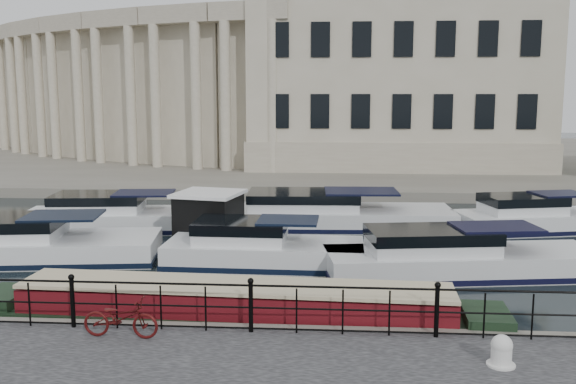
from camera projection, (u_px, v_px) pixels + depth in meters
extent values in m
plane|color=black|center=(263.00, 320.00, 16.36)|extent=(160.00, 160.00, 0.00)
cube|color=#6B665B|center=(314.00, 157.00, 54.75)|extent=(120.00, 42.00, 0.55)
cylinder|color=black|center=(73.00, 303.00, 14.26)|extent=(0.10, 0.10, 1.10)
sphere|color=black|center=(71.00, 277.00, 14.17)|extent=(0.14, 0.14, 0.14)
cylinder|color=black|center=(251.00, 308.00, 13.97)|extent=(0.10, 0.10, 1.10)
sphere|color=black|center=(251.00, 281.00, 13.88)|extent=(0.14, 0.14, 0.14)
cylinder|color=black|center=(437.00, 312.00, 13.68)|extent=(0.10, 0.10, 1.10)
sphere|color=black|center=(438.00, 285.00, 13.59)|extent=(0.14, 0.14, 0.14)
cylinder|color=black|center=(251.00, 285.00, 13.89)|extent=(24.00, 0.05, 0.05)
cylinder|color=black|center=(251.00, 308.00, 13.97)|extent=(24.00, 0.04, 0.04)
cylinder|color=black|center=(251.00, 328.00, 14.04)|extent=(24.00, 0.04, 0.04)
cube|color=#ADA38C|center=(393.00, 68.00, 47.28)|extent=(20.00, 14.00, 14.00)
cube|color=#9E937F|center=(391.00, 149.00, 48.20)|extent=(20.30, 14.30, 2.00)
cube|color=#ADA38C|center=(262.00, 88.00, 44.27)|extent=(5.73, 4.06, 11.00)
cube|color=#9E937F|center=(251.00, 11.00, 41.63)|extent=(5.62, 2.73, 1.20)
cylinder|color=#ADA38C|center=(273.00, 97.00, 41.46)|extent=(0.70, 0.70, 9.80)
cylinder|color=#ADA38C|center=(225.00, 97.00, 42.40)|extent=(0.70, 0.70, 9.80)
cube|color=#ADA38C|center=(195.00, 88.00, 46.03)|extent=(5.90, 4.56, 11.00)
cube|color=#9E937F|center=(178.00, 15.00, 43.47)|extent=(5.62, 3.30, 1.20)
cylinder|color=#ADA38C|center=(196.00, 97.00, 43.14)|extent=(0.70, 0.70, 9.80)
cylinder|color=#ADA38C|center=(155.00, 97.00, 44.44)|extent=(0.70, 0.70, 9.80)
cube|color=#ADA38C|center=(139.00, 88.00, 48.35)|extent=(5.99, 4.99, 11.00)
cube|color=#9E937F|center=(117.00, 19.00, 45.89)|extent=(5.55, 3.83, 1.20)
cylinder|color=#ADA38C|center=(131.00, 97.00, 45.43)|extent=(0.70, 0.70, 9.80)
cylinder|color=#ADA38C|center=(98.00, 97.00, 47.07)|extent=(0.70, 0.70, 9.80)
cube|color=#ADA38C|center=(94.00, 89.00, 51.19)|extent=(5.99, 5.36, 11.00)
cube|color=#9E937F|center=(69.00, 23.00, 48.87)|extent=(5.40, 4.29, 1.20)
cylinder|color=#ADA38C|center=(79.00, 96.00, 48.28)|extent=(0.70, 0.70, 9.80)
cylinder|color=#ADA38C|center=(54.00, 96.00, 50.25)|extent=(0.70, 0.70, 9.80)
cube|color=#ADA38C|center=(60.00, 89.00, 54.52)|extent=(5.91, 5.64, 11.00)
cube|color=#9E937F|center=(33.00, 28.00, 52.35)|extent=(5.16, 4.70, 1.20)
cylinder|color=#ADA38C|center=(39.00, 96.00, 51.66)|extent=(0.70, 0.70, 9.80)
cylinder|color=#ADA38C|center=(22.00, 96.00, 53.93)|extent=(0.70, 0.70, 9.80)
cube|color=#ADA38C|center=(36.00, 89.00, 58.29)|extent=(5.74, 5.85, 11.00)
cube|color=#9E937F|center=(10.00, 33.00, 56.30)|extent=(4.86, 5.04, 1.20)
cylinder|color=#ADA38C|center=(13.00, 96.00, 55.52)|extent=(0.70, 0.70, 9.80)
cylinder|color=#ADA38C|center=(2.00, 96.00, 58.05)|extent=(0.70, 0.70, 9.80)
cube|color=#ADA38C|center=(22.00, 89.00, 62.44)|extent=(5.49, 5.97, 11.00)
cube|color=#ADA38C|center=(17.00, 90.00, 66.91)|extent=(5.16, 6.00, 11.00)
cube|color=#ADA38C|center=(18.00, 90.00, 71.65)|extent=(4.76, 5.95, 11.00)
imported|color=#430C0C|center=(121.00, 318.00, 13.67)|extent=(1.67, 0.66, 0.86)
cylinder|color=silver|center=(501.00, 355.00, 12.28)|extent=(0.39, 0.39, 0.41)
sphere|color=silver|center=(502.00, 345.00, 12.25)|extent=(0.41, 0.41, 0.41)
cylinder|color=silver|center=(501.00, 364.00, 12.31)|extent=(0.55, 0.55, 0.04)
cube|color=black|center=(235.00, 327.00, 15.57)|extent=(13.13, 2.36, 0.78)
cube|color=#570C13|center=(234.00, 301.00, 15.47)|extent=(10.51, 1.98, 0.61)
cube|color=#C7B790|center=(234.00, 285.00, 15.41)|extent=(10.51, 2.03, 0.09)
cube|color=#6B665B|center=(210.00, 246.00, 23.95)|extent=(3.54, 3.14, 0.26)
cube|color=black|center=(209.00, 219.00, 23.79)|extent=(2.43, 2.43, 1.85)
cube|color=white|center=(209.00, 194.00, 23.64)|extent=(2.67, 2.67, 0.12)
cube|color=white|center=(35.00, 254.00, 22.18)|extent=(8.67, 4.06, 1.20)
cube|color=black|center=(36.00, 257.00, 22.19)|extent=(8.75, 4.10, 0.18)
cube|color=white|center=(4.00, 231.00, 21.99)|extent=(4.05, 2.91, 0.90)
cube|color=black|center=(63.00, 216.00, 22.03)|extent=(2.76, 2.39, 0.08)
cube|color=white|center=(265.00, 259.00, 21.51)|extent=(6.64, 2.64, 1.20)
cube|color=black|center=(265.00, 262.00, 21.53)|extent=(6.71, 2.66, 0.18)
cube|color=white|center=(241.00, 234.00, 21.46)|extent=(3.01, 2.11, 0.90)
cube|color=black|center=(288.00, 220.00, 21.23)|extent=(2.01, 1.79, 0.08)
cube|color=silver|center=(462.00, 269.00, 20.30)|extent=(8.88, 3.77, 1.20)
cube|color=black|center=(462.00, 272.00, 20.31)|extent=(8.97, 3.81, 0.18)
cube|color=silver|center=(431.00, 244.00, 20.09)|extent=(4.13, 2.61, 0.90)
cube|color=black|center=(496.00, 227.00, 20.17)|extent=(2.81, 2.12, 0.08)
cube|color=white|center=(122.00, 225.00, 27.17)|extent=(8.30, 3.58, 1.20)
cube|color=black|center=(122.00, 226.00, 27.18)|extent=(8.38, 3.62, 0.18)
cube|color=white|center=(98.00, 205.00, 27.00)|extent=(3.84, 2.61, 0.90)
cube|color=black|center=(144.00, 193.00, 27.00)|extent=(2.61, 2.15, 0.08)
cube|color=silver|center=(332.00, 222.00, 27.72)|extent=(10.40, 3.70, 1.20)
cube|color=black|center=(332.00, 224.00, 27.73)|extent=(10.51, 3.73, 0.18)
cube|color=silver|center=(304.00, 202.00, 27.63)|extent=(4.73, 2.87, 0.90)
cube|color=black|center=(361.00, 191.00, 27.47)|extent=(3.17, 2.42, 0.08)
cube|color=silver|center=(539.00, 226.00, 26.86)|extent=(7.27, 3.89, 1.20)
cube|color=black|center=(539.00, 228.00, 26.87)|extent=(7.35, 3.93, 0.18)
cube|color=silver|center=(522.00, 207.00, 26.60)|extent=(3.47, 2.62, 0.90)
cube|color=black|center=(560.00, 194.00, 26.77)|extent=(2.40, 2.11, 0.08)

